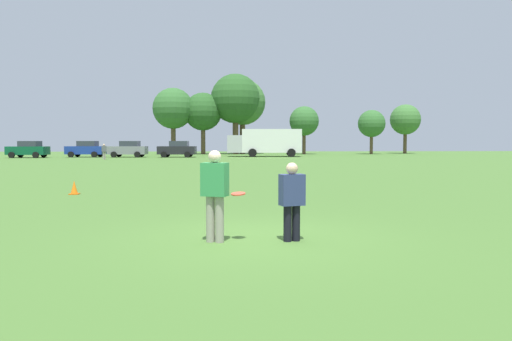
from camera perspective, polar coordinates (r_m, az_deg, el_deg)
The scene contains 18 objects.
ground_plane at distance 9.76m, azimuth -0.08°, elevation -7.65°, with size 154.95×154.95×0.00m, color #47702D.
player_thrower at distance 9.28m, azimuth -4.67°, elevation -2.26°, with size 0.53×0.41×1.69m.
player_defender at distance 9.38m, azimuth 4.07°, elevation -3.05°, with size 0.50×0.37×1.46m.
frisbee at distance 9.39m, azimuth -2.02°, elevation -2.64°, with size 0.27×0.27×0.07m.
traffic_cone at distance 18.64m, azimuth -19.82°, elevation -1.85°, with size 0.32×0.32×0.48m.
parked_car_near_left at distance 60.17m, azimuth -24.31°, elevation 2.20°, with size 4.32×2.44×1.82m.
parked_car_mid_left at distance 60.02m, azimuth -18.62°, elevation 2.32°, with size 4.32×2.44×1.82m.
parked_car_center at distance 58.43m, azimuth -14.21°, elevation 2.37°, with size 4.32×2.44×1.82m.
parked_car_mid_right at distance 57.26m, azimuth -8.85°, elevation 2.41°, with size 4.32×2.44×1.82m.
box_truck at distance 58.62m, azimuth 1.18°, elevation 3.29°, with size 8.65×3.39×3.18m.
bystander_sideline_watcher at distance 51.87m, azimuth -16.77°, elevation 2.15°, with size 0.49×0.44×1.54m.
tree_west_oak at distance 69.37m, azimuth -9.34°, elevation 6.90°, with size 5.51×5.51×8.95m.
tree_west_maple at distance 69.54m, azimuth -6.00°, elevation 6.59°, with size 5.16×5.16×8.38m.
tree_center_elm at distance 69.86m, azimuth -2.34°, elevation 8.07°, with size 6.76×6.76×10.99m.
tree_east_birch at distance 71.28m, azimuth -1.54°, elevation 7.69°, with size 6.44×6.44×10.47m.
tree_east_oak at distance 69.51m, azimuth 5.45°, elevation 5.56°, with size 4.03×4.03×6.55m.
tree_far_east_pine at distance 71.26m, azimuth 12.91°, elevation 5.16°, with size 3.73×3.73×6.06m.
tree_far_west_pine at distance 75.87m, azimuth 16.50°, elevation 5.51°, with size 4.34×4.34×7.05m.
Camera 1 is at (-0.51, -9.56, 1.87)m, focal length 35.45 mm.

